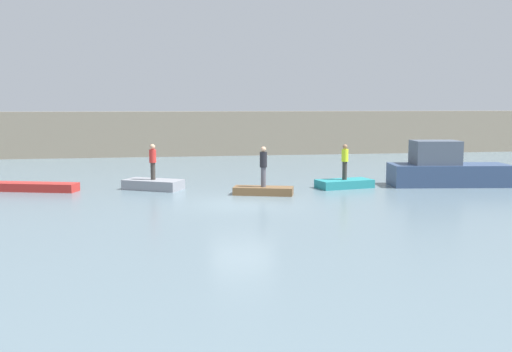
{
  "coord_description": "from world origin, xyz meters",
  "views": [
    {
      "loc": [
        -3.32,
        -22.34,
        3.94
      ],
      "look_at": [
        0.92,
        2.16,
        0.83
      ],
      "focal_mm": 40.11,
      "sensor_mm": 36.0,
      "label": 1
    }
  ],
  "objects_px": {
    "rowboat_teal": "(344,184)",
    "person_dark_shirt": "(263,164)",
    "person_red_shirt": "(153,160)",
    "rowboat_grey": "(153,184)",
    "person_hiviz_shirt": "(345,160)",
    "rowboat_red": "(35,187)",
    "rowboat_brown": "(263,191)",
    "motorboat": "(445,169)"
  },
  "relations": [
    {
      "from": "rowboat_red",
      "to": "rowboat_grey",
      "type": "xyz_separation_m",
      "value": [
        5.34,
        -0.36,
        0.04
      ]
    },
    {
      "from": "rowboat_teal",
      "to": "person_dark_shirt",
      "type": "xyz_separation_m",
      "value": [
        -4.2,
        -1.43,
        1.15
      ]
    },
    {
      "from": "person_dark_shirt",
      "to": "person_hiviz_shirt",
      "type": "xyz_separation_m",
      "value": [
        4.2,
        1.43,
        -0.01
      ]
    },
    {
      "from": "motorboat",
      "to": "person_dark_shirt",
      "type": "distance_m",
      "value": 9.42
    },
    {
      "from": "rowboat_grey",
      "to": "rowboat_teal",
      "type": "height_order",
      "value": "rowboat_grey"
    },
    {
      "from": "rowboat_red",
      "to": "rowboat_grey",
      "type": "relative_size",
      "value": 1.46
    },
    {
      "from": "rowboat_teal",
      "to": "person_dark_shirt",
      "type": "distance_m",
      "value": 4.58
    },
    {
      "from": "person_red_shirt",
      "to": "person_hiviz_shirt",
      "type": "bearing_deg",
      "value": -6.65
    },
    {
      "from": "rowboat_grey",
      "to": "person_red_shirt",
      "type": "distance_m",
      "value": 1.16
    },
    {
      "from": "rowboat_brown",
      "to": "person_dark_shirt",
      "type": "distance_m",
      "value": 1.17
    },
    {
      "from": "rowboat_teal",
      "to": "person_hiviz_shirt",
      "type": "height_order",
      "value": "person_hiviz_shirt"
    },
    {
      "from": "rowboat_brown",
      "to": "person_red_shirt",
      "type": "bearing_deg",
      "value": 170.5
    },
    {
      "from": "rowboat_grey",
      "to": "person_hiviz_shirt",
      "type": "height_order",
      "value": "person_hiviz_shirt"
    },
    {
      "from": "person_red_shirt",
      "to": "person_dark_shirt",
      "type": "height_order",
      "value": "person_dark_shirt"
    },
    {
      "from": "rowboat_red",
      "to": "person_red_shirt",
      "type": "distance_m",
      "value": 5.49
    },
    {
      "from": "rowboat_brown",
      "to": "person_red_shirt",
      "type": "distance_m",
      "value": 5.53
    },
    {
      "from": "rowboat_grey",
      "to": "rowboat_red",
      "type": "bearing_deg",
      "value": -154.89
    },
    {
      "from": "person_red_shirt",
      "to": "person_hiviz_shirt",
      "type": "distance_m",
      "value": 9.06
    },
    {
      "from": "rowboat_red",
      "to": "rowboat_teal",
      "type": "bearing_deg",
      "value": 11.6
    },
    {
      "from": "rowboat_grey",
      "to": "person_red_shirt",
      "type": "relative_size",
      "value": 1.61
    },
    {
      "from": "motorboat",
      "to": "rowboat_grey",
      "type": "bearing_deg",
      "value": 175.3
    },
    {
      "from": "person_hiviz_shirt",
      "to": "person_dark_shirt",
      "type": "bearing_deg",
      "value": -161.27
    },
    {
      "from": "motorboat",
      "to": "rowboat_grey",
      "type": "distance_m",
      "value": 14.16
    },
    {
      "from": "person_red_shirt",
      "to": "motorboat",
      "type": "bearing_deg",
      "value": -4.7
    },
    {
      "from": "rowboat_red",
      "to": "person_dark_shirt",
      "type": "xyz_separation_m",
      "value": [
        10.13,
        -2.84,
        1.15
      ]
    },
    {
      "from": "person_hiviz_shirt",
      "to": "motorboat",
      "type": "bearing_deg",
      "value": -1.23
    },
    {
      "from": "rowboat_grey",
      "to": "rowboat_teal",
      "type": "bearing_deg",
      "value": 22.32
    },
    {
      "from": "rowboat_brown",
      "to": "person_dark_shirt",
      "type": "bearing_deg",
      "value": -72.18
    },
    {
      "from": "rowboat_brown",
      "to": "person_red_shirt",
      "type": "xyz_separation_m",
      "value": [
        -4.79,
        2.47,
        1.21
      ]
    },
    {
      "from": "rowboat_teal",
      "to": "motorboat",
      "type": "bearing_deg",
      "value": -12.54
    },
    {
      "from": "rowboat_grey",
      "to": "person_red_shirt",
      "type": "height_order",
      "value": "person_red_shirt"
    },
    {
      "from": "rowboat_brown",
      "to": "rowboat_teal",
      "type": "relative_size",
      "value": 0.99
    },
    {
      "from": "motorboat",
      "to": "rowboat_teal",
      "type": "height_order",
      "value": "motorboat"
    },
    {
      "from": "rowboat_grey",
      "to": "rowboat_brown",
      "type": "height_order",
      "value": "rowboat_grey"
    },
    {
      "from": "rowboat_teal",
      "to": "person_hiviz_shirt",
      "type": "xyz_separation_m",
      "value": [
        0.0,
        0.0,
        1.13
      ]
    },
    {
      "from": "motorboat",
      "to": "rowboat_brown",
      "type": "height_order",
      "value": "motorboat"
    },
    {
      "from": "rowboat_brown",
      "to": "rowboat_teal",
      "type": "distance_m",
      "value": 4.44
    },
    {
      "from": "person_red_shirt",
      "to": "rowboat_grey",
      "type": "bearing_deg",
      "value": 0.0
    },
    {
      "from": "rowboat_teal",
      "to": "rowboat_red",
      "type": "bearing_deg",
      "value": 163.08
    },
    {
      "from": "motorboat",
      "to": "person_hiviz_shirt",
      "type": "bearing_deg",
      "value": 178.77
    },
    {
      "from": "person_dark_shirt",
      "to": "person_hiviz_shirt",
      "type": "relative_size",
      "value": 1.05
    },
    {
      "from": "rowboat_red",
      "to": "person_hiviz_shirt",
      "type": "relative_size",
      "value": 2.33
    }
  ]
}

